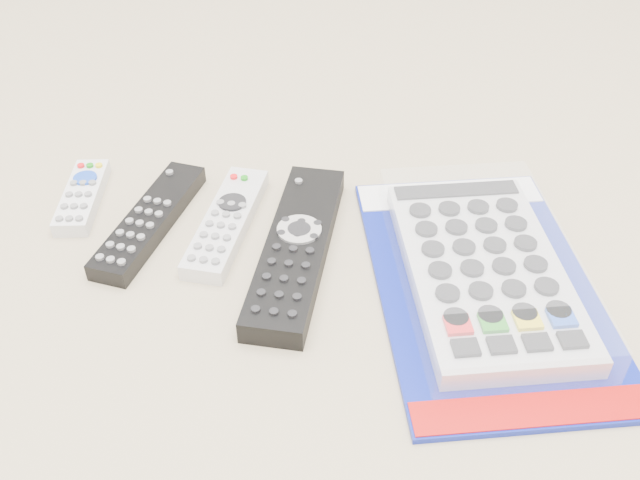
# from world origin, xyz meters

# --- Properties ---
(remote_small_grey) EXTENTS (0.06, 0.13, 0.02)m
(remote_small_grey) POSITION_xyz_m (-0.23, 0.04, 0.01)
(remote_small_grey) COLOR silver
(remote_small_grey) RESTS_ON ground
(remote_slim_black) EXTENTS (0.08, 0.21, 0.02)m
(remote_slim_black) POSITION_xyz_m (-0.13, 0.00, 0.01)
(remote_slim_black) COLOR black
(remote_slim_black) RESTS_ON ground
(remote_silver_dvd) EXTENTS (0.06, 0.19, 0.02)m
(remote_silver_dvd) POSITION_xyz_m (-0.05, 0.01, 0.01)
(remote_silver_dvd) COLOR silver
(remote_silver_dvd) RESTS_ON ground
(remote_large_black) EXTENTS (0.08, 0.27, 0.03)m
(remote_large_black) POSITION_xyz_m (0.04, -0.03, 0.01)
(remote_large_black) COLOR black
(remote_large_black) RESTS_ON ground
(jumbo_remote_packaged) EXTENTS (0.29, 0.40, 0.05)m
(jumbo_remote_packaged) POSITION_xyz_m (0.23, -0.05, 0.02)
(jumbo_remote_packaged) COLOR navy
(jumbo_remote_packaged) RESTS_ON ground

